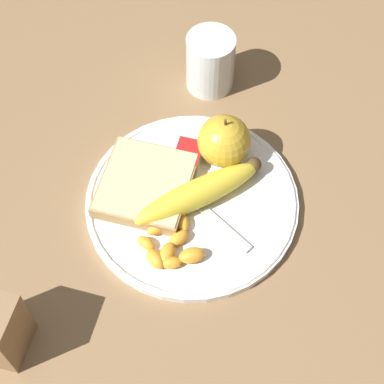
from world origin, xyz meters
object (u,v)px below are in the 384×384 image
at_px(bread_slice, 146,185).
at_px(plate, 192,201).
at_px(fork, 194,201).
at_px(apple, 224,141).
at_px(juice_glass, 210,63).
at_px(jam_packet, 189,155).
at_px(banana, 200,190).

bearing_deg(bread_slice, plate, -89.57).
bearing_deg(fork, apple, -73.17).
height_order(juice_glass, jam_packet, juice_glass).
bearing_deg(apple, fork, 166.08).
distance_m(apple, jam_packet, 0.05).
distance_m(apple, banana, 0.08).
relative_size(juice_glass, fork, 0.58).
xyz_separation_m(fork, jam_packet, (0.06, 0.02, 0.01)).
bearing_deg(apple, banana, 169.19).
xyz_separation_m(juice_glass, jam_packet, (-0.15, -0.01, -0.02)).
height_order(plate, banana, banana).
distance_m(juice_glass, bread_slice, 0.22).
bearing_deg(apple, juice_glass, 21.52).
bearing_deg(bread_slice, fork, -91.63).
relative_size(plate, jam_packet, 6.63).
xyz_separation_m(plate, juice_glass, (0.22, 0.03, 0.03)).
bearing_deg(banana, apple, -10.81).
relative_size(fork, jam_packet, 3.65).
bearing_deg(bread_slice, apple, -47.36).
relative_size(plate, juice_glass, 3.16).
xyz_separation_m(banana, jam_packet, (0.05, 0.03, -0.01)).
bearing_deg(bread_slice, juice_glass, -8.71).
bearing_deg(plate, bread_slice, 90.43).
relative_size(banana, bread_slice, 1.28).
relative_size(plate, fork, 1.82).
height_order(apple, banana, apple).
height_order(apple, fork, apple).
bearing_deg(fork, bread_slice, 29.13).
bearing_deg(jam_packet, plate, -160.64).
height_order(apple, bread_slice, apple).
xyz_separation_m(plate, fork, (-0.00, -0.00, 0.01)).
relative_size(banana, jam_packet, 3.68).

